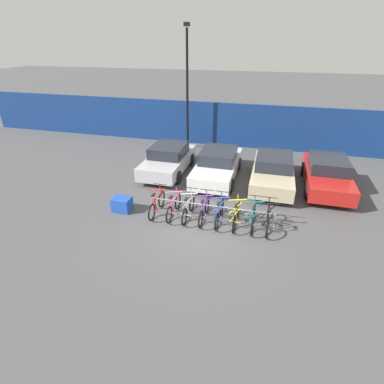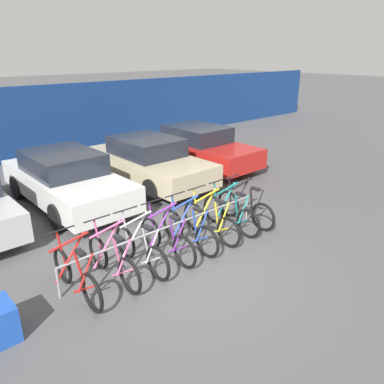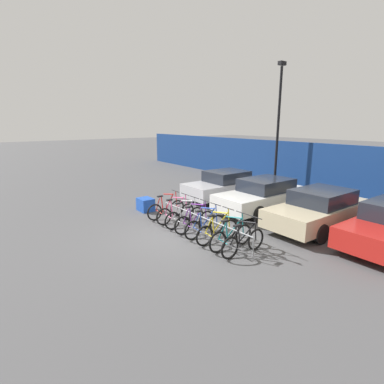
{
  "view_description": "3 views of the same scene",
  "coord_description": "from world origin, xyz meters",
  "px_view_note": "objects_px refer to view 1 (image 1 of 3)",
  "views": [
    {
      "loc": [
        2.06,
        -8.83,
        6.07
      ],
      "look_at": [
        -0.55,
        0.8,
        0.96
      ],
      "focal_mm": 28.0,
      "sensor_mm": 36.0,
      "label": 1
    },
    {
      "loc": [
        -3.96,
        -4.6,
        3.8
      ],
      "look_at": [
        1.63,
        1.62,
        0.64
      ],
      "focal_mm": 35.0,
      "sensor_mm": 36.0,
      "label": 2
    },
    {
      "loc": [
        7.87,
        -5.42,
        3.71
      ],
      "look_at": [
        -0.73,
        0.94,
        1.22
      ],
      "focal_mm": 28.0,
      "sensor_mm": 36.0,
      "label": 3
    }
  ],
  "objects_px": {
    "bicycle_silver": "(188,209)",
    "bicycle_purple": "(204,211)",
    "bicycle_pink": "(174,207)",
    "car_silver": "(168,159)",
    "bike_rack": "(211,207)",
    "bicycle_yellow": "(236,215)",
    "car_white": "(218,165)",
    "lamp_post": "(187,84)",
    "car_red": "(327,173)",
    "bicycle_black": "(268,220)",
    "bicycle_teal": "(253,218)",
    "car_beige": "(273,171)",
    "bicycle_red": "(157,204)",
    "cargo_crate": "(122,204)",
    "bicycle_blue": "(219,213)"
  },
  "relations": [
    {
      "from": "bicycle_teal",
      "to": "car_red",
      "type": "xyz_separation_m",
      "value": [
        2.88,
        4.14,
        0.31
      ]
    },
    {
      "from": "bike_rack",
      "to": "bicycle_red",
      "type": "xyz_separation_m",
      "value": [
        -2.1,
        -0.15,
        -0.12
      ]
    },
    {
      "from": "bicycle_yellow",
      "to": "bicycle_teal",
      "type": "height_order",
      "value": "same"
    },
    {
      "from": "bicycle_silver",
      "to": "car_red",
      "type": "xyz_separation_m",
      "value": [
        5.3,
        4.14,
        0.31
      ]
    },
    {
      "from": "bike_rack",
      "to": "car_silver",
      "type": "relative_size",
      "value": 1.14
    },
    {
      "from": "bike_rack",
      "to": "bicycle_yellow",
      "type": "bearing_deg",
      "value": -8.71
    },
    {
      "from": "car_silver",
      "to": "cargo_crate",
      "type": "bearing_deg",
      "value": -96.83
    },
    {
      "from": "bicycle_purple",
      "to": "bicycle_yellow",
      "type": "xyz_separation_m",
      "value": [
        1.19,
        0.0,
        0.0
      ]
    },
    {
      "from": "bicycle_pink",
      "to": "bicycle_teal",
      "type": "distance_m",
      "value": 3.0
    },
    {
      "from": "car_silver",
      "to": "lamp_post",
      "type": "height_order",
      "value": "lamp_post"
    },
    {
      "from": "bicycle_red",
      "to": "bicycle_blue",
      "type": "relative_size",
      "value": 1.0
    },
    {
      "from": "car_white",
      "to": "lamp_post",
      "type": "distance_m",
      "value": 5.78
    },
    {
      "from": "bicycle_purple",
      "to": "bicycle_teal",
      "type": "height_order",
      "value": "same"
    },
    {
      "from": "bicycle_yellow",
      "to": "bicycle_teal",
      "type": "bearing_deg",
      "value": 2.73
    },
    {
      "from": "bike_rack",
      "to": "bicycle_teal",
      "type": "bearing_deg",
      "value": -5.34
    },
    {
      "from": "bike_rack",
      "to": "cargo_crate",
      "type": "distance_m",
      "value": 3.51
    },
    {
      "from": "car_beige",
      "to": "car_red",
      "type": "bearing_deg",
      "value": 7.4
    },
    {
      "from": "cargo_crate",
      "to": "car_beige",
      "type": "bearing_deg",
      "value": 35.64
    },
    {
      "from": "bicycle_yellow",
      "to": "car_beige",
      "type": "bearing_deg",
      "value": 75.98
    },
    {
      "from": "car_red",
      "to": "bicycle_black",
      "type": "bearing_deg",
      "value": -119.82
    },
    {
      "from": "bicycle_pink",
      "to": "bicycle_black",
      "type": "xyz_separation_m",
      "value": [
        3.51,
        0.0,
        0.0
      ]
    },
    {
      "from": "bicycle_silver",
      "to": "bicycle_purple",
      "type": "distance_m",
      "value": 0.61
    },
    {
      "from": "bike_rack",
      "to": "cargo_crate",
      "type": "relative_size",
      "value": 6.76
    },
    {
      "from": "bicycle_black",
      "to": "cargo_crate",
      "type": "bearing_deg",
      "value": -176.38
    },
    {
      "from": "bicycle_silver",
      "to": "lamp_post",
      "type": "bearing_deg",
      "value": 104.67
    },
    {
      "from": "bicycle_yellow",
      "to": "bicycle_blue",
      "type": "bearing_deg",
      "value": -177.27
    },
    {
      "from": "bicycle_teal",
      "to": "bicycle_yellow",
      "type": "bearing_deg",
      "value": -179.82
    },
    {
      "from": "car_white",
      "to": "lamp_post",
      "type": "xyz_separation_m",
      "value": [
        -2.67,
        4.08,
        3.1
      ]
    },
    {
      "from": "bicycle_pink",
      "to": "car_silver",
      "type": "distance_m",
      "value": 4.28
    },
    {
      "from": "bicycle_red",
      "to": "bicycle_black",
      "type": "relative_size",
      "value": 1.0
    },
    {
      "from": "bike_rack",
      "to": "bicycle_purple",
      "type": "xyz_separation_m",
      "value": [
        -0.22,
        -0.15,
        -0.12
      ]
    },
    {
      "from": "bike_rack",
      "to": "car_red",
      "type": "xyz_separation_m",
      "value": [
        4.47,
        4.0,
        0.19
      ]
    },
    {
      "from": "bicycle_purple",
      "to": "bicycle_teal",
      "type": "bearing_deg",
      "value": -2.91
    },
    {
      "from": "bicycle_silver",
      "to": "bicycle_black",
      "type": "xyz_separation_m",
      "value": [
        2.92,
        0.0,
        0.0
      ]
    },
    {
      "from": "bike_rack",
      "to": "bicycle_blue",
      "type": "distance_m",
      "value": 0.41
    },
    {
      "from": "bicycle_yellow",
      "to": "car_red",
      "type": "xyz_separation_m",
      "value": [
        3.5,
        4.14,
        0.31
      ]
    },
    {
      "from": "bicycle_red",
      "to": "car_white",
      "type": "distance_m",
      "value": 4.23
    },
    {
      "from": "bicycle_blue",
      "to": "car_white",
      "type": "xyz_separation_m",
      "value": [
        -0.82,
        3.89,
        0.31
      ]
    },
    {
      "from": "bicycle_blue",
      "to": "bicycle_teal",
      "type": "distance_m",
      "value": 1.23
    },
    {
      "from": "bicycle_purple",
      "to": "bicycle_pink",
      "type": "bearing_deg",
      "value": 177.09
    },
    {
      "from": "bicycle_black",
      "to": "bicycle_red",
      "type": "bearing_deg",
      "value": -178.28
    },
    {
      "from": "bicycle_blue",
      "to": "lamp_post",
      "type": "relative_size",
      "value": 0.25
    },
    {
      "from": "bicycle_teal",
      "to": "lamp_post",
      "type": "relative_size",
      "value": 0.25
    },
    {
      "from": "bicycle_silver",
      "to": "bicycle_red",
      "type": "bearing_deg",
      "value": 178.55
    },
    {
      "from": "car_silver",
      "to": "car_white",
      "type": "relative_size",
      "value": 0.92
    },
    {
      "from": "car_red",
      "to": "cargo_crate",
      "type": "bearing_deg",
      "value": -151.45
    },
    {
      "from": "car_silver",
      "to": "cargo_crate",
      "type": "relative_size",
      "value": 5.93
    },
    {
      "from": "bicycle_blue",
      "to": "bicycle_yellow",
      "type": "height_order",
      "value": "same"
    },
    {
      "from": "bicycle_purple",
      "to": "car_white",
      "type": "bearing_deg",
      "value": 90.61
    },
    {
      "from": "bike_rack",
      "to": "bicycle_blue",
      "type": "bearing_deg",
      "value": -22.52
    }
  ]
}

